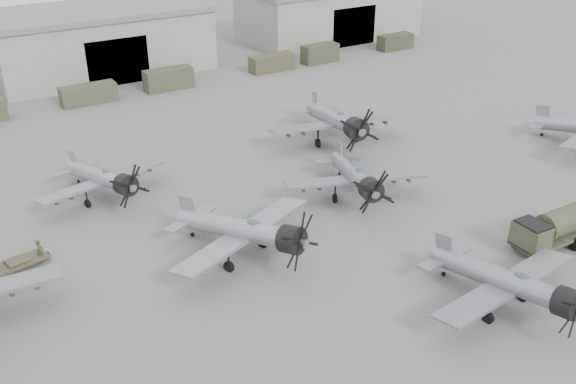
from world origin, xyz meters
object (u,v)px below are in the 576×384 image
Objects in this scene: aircraft_near_1 at (512,284)px; fuel_tanker at (557,226)px; aircraft_far_0 at (104,178)px; aircraft_far_1 at (338,121)px; aircraft_mid_1 at (247,231)px; ground_crew at (40,251)px; aircraft_mid_2 at (357,177)px.

aircraft_near_1 is 10.09m from fuel_tanker.
aircraft_far_0 is 24.01m from aircraft_far_1.
ground_crew is (-12.85, 7.70, -1.45)m from aircraft_mid_1.
aircraft_far_0 is at bearing -168.58° from aircraft_far_1.
aircraft_mid_1 is at bearing -145.38° from aircraft_mid_2.
aircraft_mid_2 is 25.56m from ground_crew.
aircraft_far_0 is (-17.00, 28.69, -0.11)m from aircraft_near_1.
aircraft_mid_2 is 1.03× the size of aircraft_far_0.
aircraft_far_0 is (-5.83, 14.42, -0.25)m from aircraft_mid_1.
fuel_tanker is at bearing -38.66° from aircraft_mid_2.
aircraft_mid_2 is at bearing 122.33° from fuel_tanker.
aircraft_far_1 is 31.69m from ground_crew.
aircraft_far_0 reaches higher than fuel_tanker.
aircraft_far_0 is 6.36× the size of ground_crew.
aircraft_far_1 is (18.17, 13.98, 0.19)m from aircraft_mid_1.
aircraft_mid_1 reaches higher than ground_crew.
aircraft_near_1 is at bearing -121.56° from ground_crew.
aircraft_mid_1 reaches higher than aircraft_mid_2.
aircraft_far_1 is at bearing -67.67° from ground_crew.
aircraft_mid_1 is at bearing -110.05° from ground_crew.
aircraft_mid_2 is 1.57× the size of fuel_tanker.
aircraft_far_0 is at bearing -35.33° from ground_crew.
aircraft_far_1 is 1.84× the size of fuel_tanker.
aircraft_far_1 is 7.70× the size of ground_crew.
aircraft_mid_2 is 12.34m from aircraft_far_1.
aircraft_near_1 reaches higher than aircraft_mid_2.
aircraft_near_1 is 18.12m from aircraft_mid_1.
fuel_tanker is 38.03m from ground_crew.
aircraft_far_1 is at bearing 96.69° from fuel_tanker.
aircraft_mid_1 is 6.97× the size of ground_crew.
aircraft_far_1 is (5.90, 10.83, 0.35)m from aircraft_mid_2.
aircraft_far_1 reaches higher than aircraft_near_1.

